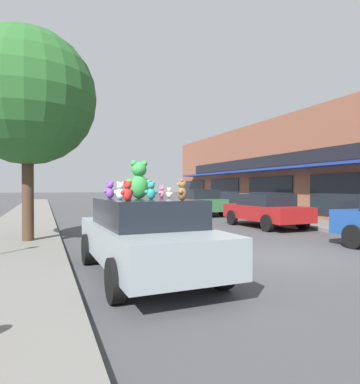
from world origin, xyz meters
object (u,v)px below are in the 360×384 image
teddy_bear_giant (139,180)px  teddy_bear_red (127,191)px  parked_car_far_center (265,209)px  plush_art_car (145,234)px  parked_car_far_right (199,202)px  street_tree (27,97)px  teddy_bear_yellow (150,193)px  teddy_bear_black (128,191)px  teddy_bear_white (120,191)px  teddy_bear_pink (162,192)px  teddy_bear_brown (182,190)px  teddy_bear_purple (110,190)px  teddy_bear_teal (151,191)px  teddy_bear_cream (169,193)px

teddy_bear_giant → teddy_bear_red: teddy_bear_giant is taller
teddy_bear_red → parked_car_far_center: bearing=-160.2°
plush_art_car → teddy_bear_giant: 1.10m
parked_car_far_right → street_tree: size_ratio=0.64×
teddy_bear_yellow → parked_car_far_right: teddy_bear_yellow is taller
teddy_bear_yellow → teddy_bear_black: 0.67m
plush_art_car → teddy_bear_giant: (-0.06, 0.23, 1.08)m
teddy_bear_white → parked_car_far_right: teddy_bear_white is taller
teddy_bear_pink → parked_car_far_center: bearing=175.1°
teddy_bear_brown → parked_car_far_right: bearing=-175.3°
teddy_bear_yellow → teddy_bear_purple: size_ratio=0.63×
plush_art_car → street_tree: bearing=114.4°
plush_art_car → teddy_bear_white: teddy_bear_white is taller
teddy_bear_teal → teddy_bear_pink: bearing=-118.8°
teddy_bear_black → teddy_bear_pink: size_ratio=1.25×
teddy_bear_purple → teddy_bear_giant: bearing=141.2°
plush_art_car → teddy_bear_brown: teddy_bear_brown is taller
teddy_bear_white → teddy_bear_red: size_ratio=0.98×
teddy_bear_brown → teddy_bear_teal: bearing=-123.1°
teddy_bear_giant → teddy_bear_black: teddy_bear_giant is taller
teddy_bear_cream → street_tree: street_tree is taller
teddy_bear_cream → parked_car_far_right: teddy_bear_cream is taller
teddy_bear_purple → street_tree: (-1.74, 4.13, 2.78)m
street_tree → plush_art_car: bearing=-64.2°
teddy_bear_yellow → teddy_bear_cream: (0.50, 0.24, 0.00)m
teddy_bear_white → teddy_bear_cream: teddy_bear_white is taller
teddy_bear_teal → street_tree: 6.27m
teddy_bear_cream → parked_car_far_center: teddy_bear_cream is taller
teddy_bear_white → teddy_bear_black: bearing=-103.3°
street_tree → teddy_bear_teal: bearing=-65.4°
teddy_bear_red → teddy_bear_teal: teddy_bear_red is taller
teddy_bear_brown → parked_car_far_center: bearing=166.7°
teddy_bear_teal → street_tree: (-2.34, 5.10, 2.79)m
plush_art_car → teddy_bear_cream: teddy_bear_cream is taller
teddy_bear_pink → teddy_bear_cream: bearing=121.9°
teddy_bear_white → parked_car_far_right: size_ratio=0.08×
plush_art_car → teddy_bear_yellow: teddy_bear_yellow is taller
teddy_bear_yellow → teddy_bear_black: bearing=-20.3°
plush_art_car → teddy_bear_black: bearing=99.9°
teddy_bear_brown → teddy_bear_black: bearing=-133.0°
teddy_bear_brown → teddy_bear_purple: (-0.94, 1.69, -0.01)m
teddy_bear_yellow → parked_car_far_right: size_ratio=0.06×
teddy_bear_black → parked_car_far_center: teddy_bear_black is taller
street_tree → teddy_bear_red: bearing=-73.0°
teddy_bear_pink → street_tree: size_ratio=0.04×
teddy_bear_brown → teddy_bear_red: bearing=-65.5°
parked_car_far_right → teddy_bear_purple: bearing=-122.3°
teddy_bear_pink → teddy_bear_purple: bearing=-54.9°
teddy_bear_red → teddy_bear_pink: (1.07, 1.39, -0.04)m
teddy_bear_brown → teddy_bear_black: teddy_bear_brown is taller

